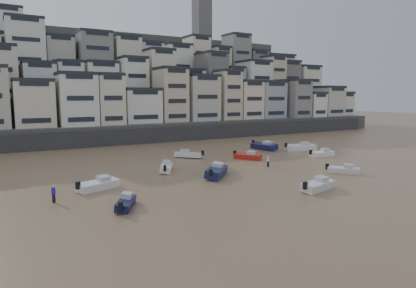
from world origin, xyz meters
TOP-DOWN VIEW (x-y plane):
  - ground at (0.00, 0.00)m, footprint 400.00×400.00m
  - harbor_wall at (10.00, 65.00)m, footprint 140.00×3.00m
  - hillside at (14.73, 104.84)m, footprint 141.04×66.00m
  - boat_a at (11.47, 15.47)m, footprint 5.64×2.87m
  - boat_b at (21.41, 20.26)m, footprint 3.95×4.44m
  - boat_c at (5.35, 27.36)m, footprint 5.93×5.99m
  - boat_d at (29.80, 31.91)m, footprint 5.18×2.44m
  - boat_e at (16.75, 36.00)m, footprint 4.03×5.11m
  - boat_f at (0.96, 33.75)m, footprint 3.81×5.22m
  - boat_g at (31.63, 38.99)m, footprint 6.74×4.16m
  - boat_h at (8.94, 42.33)m, footprint 4.83×5.11m
  - boat_i at (26.18, 43.46)m, footprint 2.94×6.61m
  - boat_j at (-9.30, 19.92)m, footprint 3.44×4.59m
  - boat_k at (-9.87, 28.14)m, footprint 5.61×3.46m
  - person_blue at (-14.96, 25.34)m, footprint 0.44×0.44m
  - person_pink at (15.53, 29.19)m, footprint 0.44×0.44m

SIDE VIEW (x-z plane):
  - ground at x=0.00m, z-range 0.00..0.00m
  - boat_j at x=-9.30m, z-range 0.00..1.21m
  - boat_b at x=21.41m, z-range 0.00..1.23m
  - boat_d at x=29.80m, z-range 0.00..1.36m
  - boat_e at x=16.75m, z-range 0.00..1.36m
  - boat_f at x=0.96m, z-range 0.00..1.37m
  - boat_h at x=8.94m, z-range 0.00..1.45m
  - boat_k at x=-9.87m, z-range 0.00..1.45m
  - boat_a at x=11.47m, z-range 0.00..1.47m
  - boat_c at x=5.35m, z-range 0.00..1.73m
  - person_blue at x=-14.96m, z-range 0.00..1.74m
  - person_pink at x=15.53m, z-range 0.00..1.74m
  - boat_i at x=26.18m, z-range 0.00..1.74m
  - boat_g at x=31.63m, z-range 0.00..1.75m
  - harbor_wall at x=10.00m, z-range 0.00..3.50m
  - hillside at x=14.73m, z-range -11.99..38.01m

